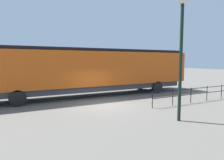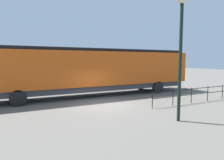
{
  "view_description": "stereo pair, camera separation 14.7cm",
  "coord_description": "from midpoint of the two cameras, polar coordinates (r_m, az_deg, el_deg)",
  "views": [
    {
      "loc": [
        12.16,
        -5.89,
        3.04
      ],
      "look_at": [
        0.37,
        0.36,
        1.74
      ],
      "focal_mm": 32.09,
      "sensor_mm": 36.0,
      "label": 1
    },
    {
      "loc": [
        12.23,
        -5.76,
        3.04
      ],
      "look_at": [
        0.37,
        0.36,
        1.74
      ],
      "focal_mm": 32.09,
      "sensor_mm": 36.0,
      "label": 2
    }
  ],
  "objects": [
    {
      "name": "platform_fence",
      "position": [
        16.14,
        23.35,
        -3.17
      ],
      "size": [
        0.05,
        8.82,
        1.12
      ],
      "color": "black",
      "rests_on": "ground_plane"
    },
    {
      "name": "ground_plane",
      "position": [
        13.85,
        -2.36,
        -7.14
      ],
      "size": [
        120.0,
        120.0,
        0.0
      ],
      "primitive_type": "plane",
      "color": "#666059"
    },
    {
      "name": "lamp_post",
      "position": [
        10.57,
        18.88,
        13.97
      ],
      "size": [
        0.57,
        0.57,
        6.32
      ],
      "color": "black",
      "rests_on": "ground_plane"
    },
    {
      "name": "locomotive",
      "position": [
        17.46,
        -4.01,
        3.01
      ],
      "size": [
        3.08,
        18.63,
        4.03
      ],
      "color": "#D15114",
      "rests_on": "ground_plane"
    }
  ]
}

